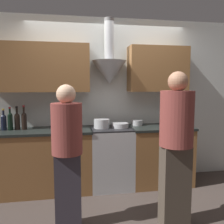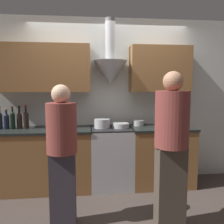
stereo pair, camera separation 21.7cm
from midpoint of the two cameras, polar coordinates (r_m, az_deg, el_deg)
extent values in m
plane|color=#423833|center=(3.55, 2.28, -19.41)|extent=(12.00, 12.00, 0.00)
cube|color=silver|center=(3.86, 0.94, 2.75)|extent=(8.40, 0.06, 2.60)
cone|color=#B7BABC|center=(3.68, 1.29, 9.48)|extent=(0.53, 0.53, 0.36)
cylinder|color=#B7BABC|center=(3.74, 1.31, 17.04)|extent=(0.15, 0.15, 0.63)
cube|color=brown|center=(3.69, -14.64, 10.16)|extent=(1.39, 0.32, 0.70)
cube|color=brown|center=(3.86, 13.03, 10.02)|extent=(0.94, 0.32, 0.70)
cube|color=brown|center=(3.70, -14.39, -11.22)|extent=(1.39, 0.60, 0.88)
cube|color=black|center=(3.59, -14.59, -4.27)|extent=(1.42, 0.62, 0.03)
cube|color=brown|center=(3.87, 13.25, -10.41)|extent=(0.94, 0.60, 0.88)
cube|color=black|center=(3.76, 13.43, -3.75)|extent=(0.96, 0.62, 0.03)
cube|color=#B7BABC|center=(3.69, 1.55, -10.95)|extent=(0.62, 0.60, 0.89)
cube|color=black|center=(3.42, 2.22, -12.97)|extent=(0.43, 0.01, 0.40)
cube|color=black|center=(3.58, 1.57, -3.97)|extent=(0.62, 0.60, 0.02)
cube|color=#B7BABC|center=(3.85, 1.04, -4.13)|extent=(0.62, 0.06, 0.10)
cylinder|color=black|center=(3.78, -23.88, -2.24)|extent=(0.07, 0.07, 0.21)
sphere|color=black|center=(3.76, -23.95, -0.68)|extent=(0.07, 0.07, 0.07)
cylinder|color=black|center=(3.75, -22.52, -2.39)|extent=(0.08, 0.08, 0.19)
sphere|color=black|center=(3.74, -22.58, -0.97)|extent=(0.07, 0.07, 0.07)
cylinder|color=black|center=(3.73, -22.62, -0.09)|extent=(0.03, 0.03, 0.08)
cylinder|color=gold|center=(3.72, -22.65, 0.71)|extent=(0.03, 0.03, 0.02)
cylinder|color=black|center=(3.72, -21.23, -2.18)|extent=(0.07, 0.07, 0.21)
sphere|color=black|center=(3.71, -21.30, -0.55)|extent=(0.07, 0.07, 0.07)
cylinder|color=black|center=(3.70, -21.33, 0.31)|extent=(0.03, 0.03, 0.08)
cylinder|color=maroon|center=(3.70, -21.36, 1.09)|extent=(0.03, 0.03, 0.02)
cylinder|color=black|center=(3.71, -19.81, -2.27)|extent=(0.08, 0.08, 0.20)
sphere|color=black|center=(3.70, -19.86, -0.75)|extent=(0.07, 0.07, 0.07)
cylinder|color=black|center=(3.69, -19.90, 0.30)|extent=(0.03, 0.03, 0.10)
cylinder|color=black|center=(3.69, -19.94, 1.25)|extent=(0.03, 0.03, 0.02)
cylinder|color=black|center=(3.69, -18.37, -2.20)|extent=(0.07, 0.07, 0.21)
sphere|color=black|center=(3.67, -18.43, -0.60)|extent=(0.07, 0.07, 0.07)
cylinder|color=black|center=(3.67, -18.46, 0.47)|extent=(0.03, 0.03, 0.10)
cylinder|color=maroon|center=(3.66, -18.50, 1.45)|extent=(0.03, 0.03, 0.02)
cylinder|color=#B7BABC|center=(3.55, -0.66, -2.78)|extent=(0.23, 0.23, 0.13)
cylinder|color=#B7BABC|center=(3.59, 3.80, -3.24)|extent=(0.25, 0.25, 0.07)
sphere|color=orange|center=(3.66, 15.43, -3.15)|extent=(0.08, 0.08, 0.08)
cylinder|color=#B7BABC|center=(3.80, 7.95, -2.62)|extent=(0.18, 0.18, 0.09)
cube|color=silver|center=(3.87, 15.96, -3.23)|extent=(0.13, 0.04, 0.01)
cube|color=black|center=(3.83, 14.56, -3.29)|extent=(0.08, 0.02, 0.01)
cube|color=#38333D|center=(2.76, -9.38, -17.92)|extent=(0.28, 0.18, 0.83)
cylinder|color=brown|center=(2.55, -9.66, -3.84)|extent=(0.32, 0.32, 0.54)
sphere|color=#E0B28E|center=(2.52, -9.81, 4.27)|extent=(0.20, 0.20, 0.20)
cube|color=#473D33|center=(2.78, 16.10, -17.07)|extent=(0.30, 0.20, 0.90)
cylinder|color=brown|center=(2.58, 16.60, -1.68)|extent=(0.36, 0.36, 0.59)
sphere|color=#AD7A5B|center=(2.56, 16.88, 7.07)|extent=(0.21, 0.21, 0.21)
camera|label=1|loc=(0.11, -88.19, 0.20)|focal=38.00mm
camera|label=2|loc=(0.11, 91.81, -0.20)|focal=38.00mm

